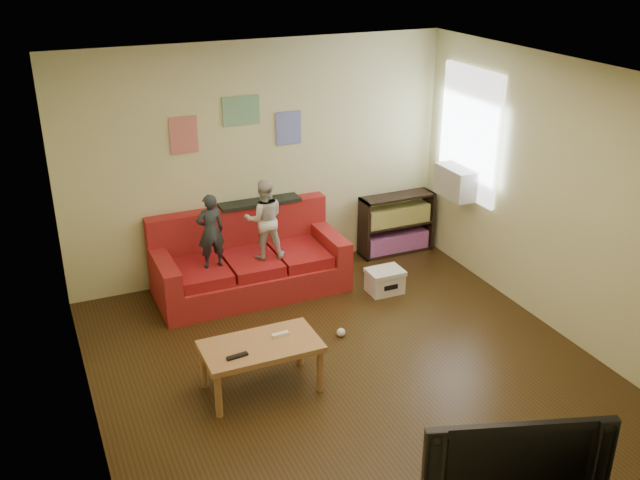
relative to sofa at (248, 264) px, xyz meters
name	(u,v)px	position (x,y,z in m)	size (l,w,h in m)	color
room_shell	(358,242)	(0.32, -2.07, 1.04)	(4.52, 5.02, 2.72)	#37250E
sofa	(248,264)	(0.00, 0.00, 0.00)	(2.10, 0.97, 0.92)	#A3201F
child_a	(211,231)	(-0.45, -0.17, 0.54)	(0.30, 0.20, 0.82)	#242B2F
child_b	(264,219)	(0.15, -0.17, 0.58)	(0.44, 0.34, 0.90)	beige
coffee_table	(261,350)	(-0.51, -1.90, 0.09)	(1.03, 0.56, 0.46)	#AE7745
remote	(237,356)	(-0.76, -2.02, 0.16)	(0.19, 0.05, 0.02)	black
game_controller	(280,335)	(-0.31, -1.85, 0.17)	(0.15, 0.04, 0.03)	white
bookshelf	(396,227)	(2.02, 0.23, 0.03)	(0.94, 0.28, 0.75)	black
window	(469,134)	(2.54, -0.42, 1.33)	(0.04, 1.08, 1.48)	white
ac_unit	(457,182)	(2.42, -0.42, 0.77)	(0.28, 0.55, 0.35)	#B7B2A3
artwork_left	(184,135)	(-0.53, 0.41, 1.44)	(0.30, 0.01, 0.40)	#D87266
artwork_center	(241,111)	(0.12, 0.41, 1.64)	(0.42, 0.01, 0.32)	#72B27F
artwork_right	(289,128)	(0.67, 0.41, 1.39)	(0.30, 0.01, 0.38)	#727FCC
file_box	(385,281)	(1.37, -0.70, -0.17)	(0.40, 0.30, 0.27)	white
television	(511,456)	(0.35, -4.19, 0.43)	(1.18, 0.16, 0.68)	black
tissue	(341,332)	(0.51, -1.37, -0.27)	(0.09, 0.09, 0.09)	white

